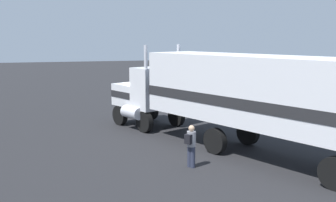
{
  "coord_description": "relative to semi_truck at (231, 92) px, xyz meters",
  "views": [
    {
      "loc": [
        -21.45,
        4.75,
        4.88
      ],
      "look_at": [
        -2.07,
        -0.71,
        1.6
      ],
      "focal_mm": 41.98,
      "sensor_mm": 36.0,
      "label": 1
    }
  ],
  "objects": [
    {
      "name": "ground_plane",
      "position": [
        5.95,
        2.48,
        -2.52
      ],
      "size": [
        120.0,
        120.0,
        0.0
      ],
      "primitive_type": "plane",
      "color": "#232326"
    },
    {
      "name": "lane_stripe_near",
      "position": [
        7.2,
        -1.02,
        -2.52
      ],
      "size": [
        4.13,
        1.83,
        0.01
      ],
      "primitive_type": "cube",
      "rotation": [
        0.0,
        0.0,
        0.39
      ],
      "color": "silver",
      "rests_on": "ground_plane"
    },
    {
      "name": "lane_stripe_mid",
      "position": [
        1.54,
        -3.95,
        -2.52
      ],
      "size": [
        3.99,
        2.14,
        0.01
      ],
      "primitive_type": "cube",
      "rotation": [
        0.0,
        0.0,
        0.47
      ],
      "color": "silver",
      "rests_on": "ground_plane"
    },
    {
      "name": "lane_stripe_far",
      "position": [
        6.52,
        -6.8,
        -2.52
      ],
      "size": [
        4.13,
        1.82,
        0.01
      ],
      "primitive_type": "cube",
      "rotation": [
        0.0,
        0.0,
        0.39
      ],
      "color": "silver",
      "rests_on": "ground_plane"
    },
    {
      "name": "semi_truck",
      "position": [
        0.0,
        0.0,
        0.0
      ],
      "size": [
        13.9,
        8.22,
        4.5
      ],
      "color": "white",
      "rests_on": "ground_plane"
    },
    {
      "name": "person_bystander",
      "position": [
        -1.98,
        2.52,
        -1.63
      ],
      "size": [
        0.43,
        0.47,
        1.63
      ],
      "color": "#2D3347",
      "rests_on": "ground_plane"
    }
  ]
}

